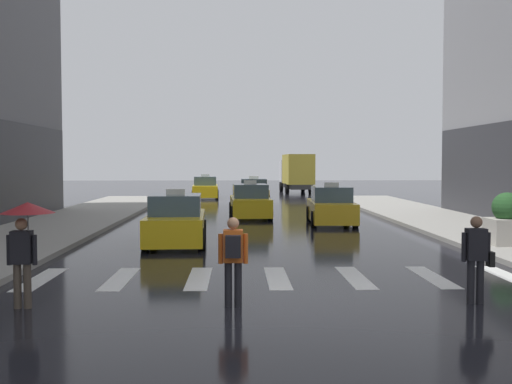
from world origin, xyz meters
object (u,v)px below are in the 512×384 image
at_px(pedestrian_with_umbrella, 26,225).
at_px(taxi_lead, 176,222).
at_px(taxi_fourth, 254,193).
at_px(pedestrian_with_backpack, 233,254).
at_px(pedestrian_with_handbag, 477,254).
at_px(planter_near_corner, 507,221).
at_px(taxi_second, 331,207).
at_px(taxi_fifth, 205,189).
at_px(box_truck, 296,172).
at_px(taxi_third, 250,203).

bearing_deg(pedestrian_with_umbrella, taxi_lead, 78.01).
xyz_separation_m(taxi_fourth, pedestrian_with_backpack, (-1.16, -27.78, 0.25)).
height_order(pedestrian_with_handbag, planter_near_corner, planter_near_corner).
bearing_deg(taxi_lead, taxi_fourth, 80.86).
height_order(taxi_lead, taxi_fourth, same).
relative_size(taxi_second, taxi_fifth, 1.00).
bearing_deg(pedestrian_with_umbrella, taxi_fifth, 87.47).
bearing_deg(box_truck, planter_near_corner, -84.96).
bearing_deg(box_truck, taxi_third, -101.00).
relative_size(taxi_fourth, pedestrian_with_backpack, 2.75).
relative_size(pedestrian_with_handbag, planter_near_corner, 1.03).
height_order(taxi_fourth, taxi_fifth, same).
relative_size(taxi_third, planter_near_corner, 2.88).
distance_m(taxi_third, taxi_fifth, 16.24).
xyz_separation_m(box_truck, pedestrian_with_backpack, (-5.27, -41.61, -0.88)).
height_order(taxi_second, pedestrian_with_backpack, taxi_second).
bearing_deg(taxi_third, pedestrian_with_umbrella, -103.83).
bearing_deg(pedestrian_with_handbag, taxi_fourth, 97.04).
bearing_deg(pedestrian_with_handbag, taxi_third, 102.06).
xyz_separation_m(taxi_third, box_truck, (4.55, 23.44, 1.13)).
height_order(pedestrian_with_backpack, planter_near_corner, planter_near_corner).
relative_size(taxi_third, taxi_fourth, 1.01).
bearing_deg(pedestrian_with_handbag, taxi_second, 91.56).
bearing_deg(pedestrian_with_backpack, taxi_third, 87.74).
xyz_separation_m(taxi_second, pedestrian_with_backpack, (-4.17, -15.10, 0.25)).
distance_m(taxi_third, planter_near_corner, 13.39).
bearing_deg(taxi_second, taxi_lead, -133.52).
bearing_deg(taxi_fifth, pedestrian_with_handbag, -78.66).
bearing_deg(planter_near_corner, pedestrian_with_umbrella, -149.37).
height_order(taxi_fourth, pedestrian_with_backpack, taxi_fourth).
xyz_separation_m(taxi_second, pedestrian_with_umbrella, (-7.92, -15.11, 0.79)).
relative_size(taxi_fifth, pedestrian_with_handbag, 2.79).
relative_size(taxi_third, pedestrian_with_handbag, 2.79).
xyz_separation_m(pedestrian_with_umbrella, pedestrian_with_backpack, (3.76, 0.00, -0.54)).
bearing_deg(taxi_lead, pedestrian_with_umbrella, -101.99).
bearing_deg(taxi_lead, pedestrian_with_backpack, -77.63).
bearing_deg(planter_near_corner, taxi_fourth, 109.11).
relative_size(taxi_third, pedestrian_with_backpack, 2.79).
xyz_separation_m(taxi_fifth, pedestrian_with_backpack, (2.25, -34.13, 0.25)).
relative_size(taxi_lead, pedestrian_with_handbag, 2.79).
xyz_separation_m(taxi_third, pedestrian_with_handbag, (3.86, -18.06, 0.21)).
relative_size(pedestrian_with_umbrella, pedestrian_with_handbag, 1.18).
bearing_deg(pedestrian_with_backpack, taxi_lead, 102.37).
xyz_separation_m(taxi_third, planter_near_corner, (7.60, -11.03, 0.15)).
bearing_deg(box_truck, taxi_fourth, -106.56).
bearing_deg(taxi_lead, planter_near_corner, -8.68).
height_order(taxi_third, planter_near_corner, taxi_third).
bearing_deg(pedestrian_with_umbrella, pedestrian_with_backpack, 0.05).
xyz_separation_m(taxi_fourth, box_truck, (4.11, 13.83, 1.13)).
height_order(taxi_third, pedestrian_with_backpack, taxi_third).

